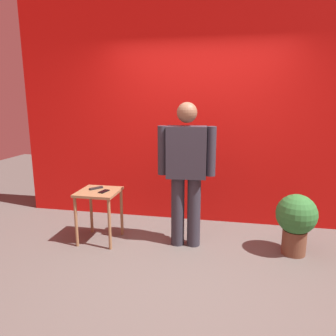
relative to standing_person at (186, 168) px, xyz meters
The scene contains 7 objects.
ground_plane 1.13m from the standing_person, 86.16° to the right, with size 12.00×12.00×0.00m, color #59544F.
back_wall_red 1.14m from the standing_person, 87.21° to the left, with size 5.13×0.12×3.31m, color red.
standing_person is the anchor object (origin of this frame).
side_table 1.12m from the standing_person, behind, with size 0.47×0.47×0.63m.
cell_phone 1.01m from the standing_person, behind, with size 0.07×0.14×0.01m, color black.
tv_remote 1.14m from the standing_person, behind, with size 0.04×0.17×0.02m, color black.
potted_plant 1.33m from the standing_person, ahead, with size 0.44×0.44×0.69m.
Camera 1 is at (0.42, -2.81, 1.69)m, focal length 33.53 mm.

